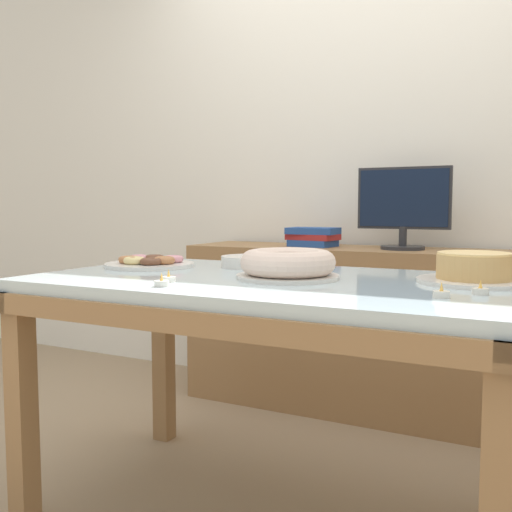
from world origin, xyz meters
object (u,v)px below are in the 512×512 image
Objects in this scene: cake_chocolate_round at (474,270)px; tealight_near_cakes at (162,283)px; plate_stack at (251,262)px; tealight_right_edge at (169,279)px; computer_monitor at (403,208)px; pastry_platter at (149,263)px; tealight_centre at (480,291)px; tealight_near_front at (441,293)px; book_stack at (313,237)px; cake_golden_bundt at (288,264)px.

cake_chocolate_round is 0.87m from tealight_near_cakes.
plate_stack is 0.47m from tealight_right_edge.
pastry_platter is (-0.68, -1.00, -0.19)m from computer_monitor.
pastry_platter is 0.44m from tealight_right_edge.
tealight_centre is (0.45, -1.16, -0.20)m from computer_monitor.
tealight_centre is (1.13, -0.16, -0.00)m from pastry_platter.
tealight_near_cakes is 1.00× the size of tealight_near_front.
book_stack is 6.34× the size of tealight_right_edge.
tealight_centre is (0.55, -0.08, -0.03)m from cake_golden_bundt.
computer_monitor is at bearing -0.18° from book_stack.
tealight_near_front is (-0.04, -0.31, -0.03)m from cake_chocolate_round.
tealight_near_front is at bearing -13.54° from pastry_platter.
tealight_near_front is 0.75m from tealight_right_edge.
tealight_centre is at bearing -8.09° from pastry_platter.
pastry_platter reaches higher than tealight_right_edge.
tealight_right_edge is (-0.78, -0.37, -0.03)m from cake_chocolate_round.
tealight_near_cakes is at bearing -85.85° from book_stack.
computer_monitor is 1.10m from cake_golden_bundt.
computer_monitor is at bearing 106.35° from tealight_near_front.
book_stack is 6.34× the size of tealight_near_cakes.
pastry_platter is at bearing 166.46° from tealight_near_front.
tealight_right_edge and tealight_centre have the same top height.
cake_golden_bundt is (-0.51, -0.14, 0.00)m from cake_chocolate_round.
pastry_platter is at bearing 134.44° from tealight_right_edge.
pastry_platter is at bearing -103.58° from book_stack.
pastry_platter is 1.14m from tealight_centre.
book_stack is 6.34× the size of tealight_centre.
cake_chocolate_round is 0.98× the size of pastry_platter.
plate_stack is at bearing -112.84° from computer_monitor.
computer_monitor is 2.02× the size of plate_stack.
computer_monitor is at bearing 111.01° from tealight_centre.
cake_golden_bundt is (-0.10, -1.08, -0.17)m from computer_monitor.
tealight_near_cakes and tealight_centre have the same top height.
tealight_near_cakes and tealight_near_front have the same top height.
computer_monitor reaches higher than plate_stack.
computer_monitor reaches higher than book_stack.
pastry_platter is 1.52× the size of plate_stack.
tealight_centre is at bearing -21.61° from plate_stack.
pastry_platter is 7.98× the size of tealight_near_front.
tealight_near_cakes and tealight_right_edge have the same top height.
plate_stack is 5.25× the size of tealight_near_cakes.
book_stack is at bearing 127.39° from tealight_centre.
cake_chocolate_round is at bearing -48.02° from book_stack.
cake_golden_bundt is at bearing 40.35° from tealight_right_edge.
cake_chocolate_round is (0.85, -0.94, -0.03)m from book_stack.
cake_chocolate_round is at bearing 25.27° from tealight_right_edge.
tealight_near_cakes is at bearing -49.08° from pastry_platter.
computer_monitor reaches higher than tealight_centre.
plate_stack reaches higher than tealight_near_cakes.
tealight_near_cakes is at bearing -168.63° from tealight_near_front.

